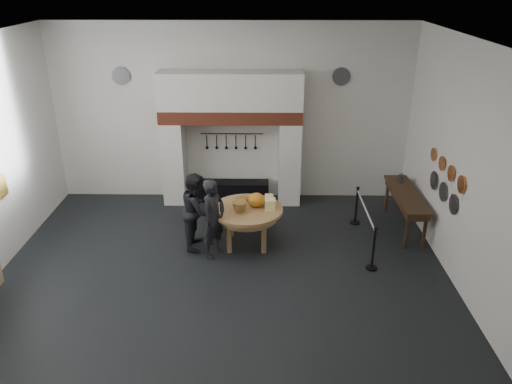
{
  "coord_description": "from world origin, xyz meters",
  "views": [
    {
      "loc": [
        0.77,
        -8.31,
        5.56
      ],
      "look_at": [
        0.65,
        1.16,
        1.35
      ],
      "focal_mm": 35.0,
      "sensor_mm": 36.0,
      "label": 1
    }
  ],
  "objects_px": {
    "side_table": "(407,194)",
    "visitor_far": "(197,211)",
    "iron_range": "(233,191)",
    "work_table": "(247,210)",
    "visitor_near": "(214,218)",
    "barrier_post_far": "(356,206)",
    "barrier_post_near": "(373,249)"
  },
  "relations": [
    {
      "from": "work_table",
      "to": "barrier_post_near",
      "type": "distance_m",
      "value": 2.78
    },
    {
      "from": "barrier_post_far",
      "to": "visitor_near",
      "type": "bearing_deg",
      "value": -155.32
    },
    {
      "from": "barrier_post_near",
      "to": "barrier_post_far",
      "type": "height_order",
      "value": "same"
    },
    {
      "from": "work_table",
      "to": "side_table",
      "type": "height_order",
      "value": "side_table"
    },
    {
      "from": "visitor_far",
      "to": "side_table",
      "type": "distance_m",
      "value": 4.8
    },
    {
      "from": "work_table",
      "to": "visitor_near",
      "type": "height_order",
      "value": "visitor_near"
    },
    {
      "from": "visitor_near",
      "to": "side_table",
      "type": "height_order",
      "value": "visitor_near"
    },
    {
      "from": "work_table",
      "to": "visitor_near",
      "type": "relative_size",
      "value": 0.9
    },
    {
      "from": "iron_range",
      "to": "side_table",
      "type": "height_order",
      "value": "side_table"
    },
    {
      "from": "barrier_post_far",
      "to": "barrier_post_near",
      "type": "bearing_deg",
      "value": -90.0
    },
    {
      "from": "barrier_post_near",
      "to": "work_table",
      "type": "bearing_deg",
      "value": 159.09
    },
    {
      "from": "work_table",
      "to": "barrier_post_far",
      "type": "distance_m",
      "value": 2.79
    },
    {
      "from": "work_table",
      "to": "barrier_post_far",
      "type": "height_order",
      "value": "barrier_post_far"
    },
    {
      "from": "side_table",
      "to": "barrier_post_far",
      "type": "xyz_separation_m",
      "value": [
        -1.08,
        0.22,
        -0.42
      ]
    },
    {
      "from": "side_table",
      "to": "barrier_post_far",
      "type": "bearing_deg",
      "value": 168.34
    },
    {
      "from": "barrier_post_near",
      "to": "barrier_post_far",
      "type": "relative_size",
      "value": 1.0
    },
    {
      "from": "visitor_near",
      "to": "visitor_far",
      "type": "bearing_deg",
      "value": 75.48
    },
    {
      "from": "visitor_near",
      "to": "side_table",
      "type": "relative_size",
      "value": 0.79
    },
    {
      "from": "work_table",
      "to": "visitor_near",
      "type": "distance_m",
      "value": 0.82
    },
    {
      "from": "visitor_far",
      "to": "iron_range",
      "type": "bearing_deg",
      "value": -12.96
    },
    {
      "from": "work_table",
      "to": "visitor_far",
      "type": "bearing_deg",
      "value": -176.26
    },
    {
      "from": "side_table",
      "to": "visitor_far",
      "type": "bearing_deg",
      "value": -169.61
    },
    {
      "from": "iron_range",
      "to": "work_table",
      "type": "height_order",
      "value": "work_table"
    },
    {
      "from": "work_table",
      "to": "visitor_near",
      "type": "xyz_separation_m",
      "value": [
        -0.67,
        -0.47,
        0.02
      ]
    },
    {
      "from": "work_table",
      "to": "visitor_far",
      "type": "relative_size",
      "value": 0.92
    },
    {
      "from": "barrier_post_far",
      "to": "iron_range",
      "type": "bearing_deg",
      "value": 156.06
    },
    {
      "from": "side_table",
      "to": "iron_range",
      "type": "bearing_deg",
      "value": 159.13
    },
    {
      "from": "barrier_post_near",
      "to": "barrier_post_far",
      "type": "bearing_deg",
      "value": 90.0
    },
    {
      "from": "barrier_post_far",
      "to": "side_table",
      "type": "bearing_deg",
      "value": -11.66
    },
    {
      "from": "barrier_post_far",
      "to": "work_table",
      "type": "bearing_deg",
      "value": -158.35
    },
    {
      "from": "visitor_far",
      "to": "side_table",
      "type": "relative_size",
      "value": 0.77
    },
    {
      "from": "work_table",
      "to": "side_table",
      "type": "bearing_deg",
      "value": 12.3
    }
  ]
}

